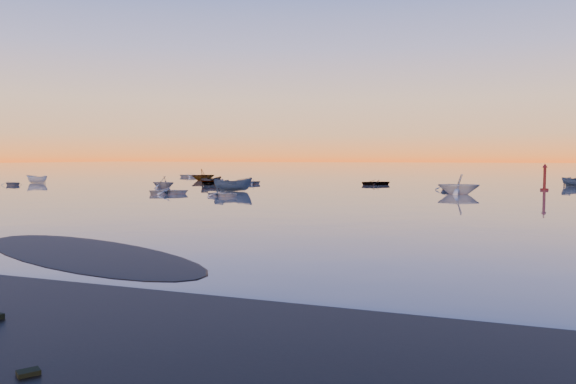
% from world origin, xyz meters
% --- Properties ---
extents(ground, '(600.00, 600.00, 0.00)m').
position_xyz_m(ground, '(0.00, 100.00, 0.00)').
color(ground, '#615751').
rests_on(ground, ground).
extents(moored_fleet, '(124.00, 58.00, 1.20)m').
position_xyz_m(moored_fleet, '(0.00, 53.00, 0.00)').
color(moored_fleet, silver).
rests_on(moored_fleet, ground).
extents(boat_near_left, '(3.37, 3.91, 0.92)m').
position_xyz_m(boat_near_left, '(-41.96, 41.53, 0.00)').
color(boat_near_left, slate).
rests_on(boat_near_left, ground).
extents(boat_near_center, '(3.75, 4.68, 1.50)m').
position_xyz_m(boat_near_center, '(-8.17, 40.12, 0.00)').
color(boat_near_center, '#344B64').
rests_on(boat_near_center, ground).
extents(channel_marker, '(0.90, 0.90, 3.22)m').
position_xyz_m(channel_marker, '(24.67, 54.69, 1.27)').
color(channel_marker, '#4E1011').
rests_on(channel_marker, ground).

